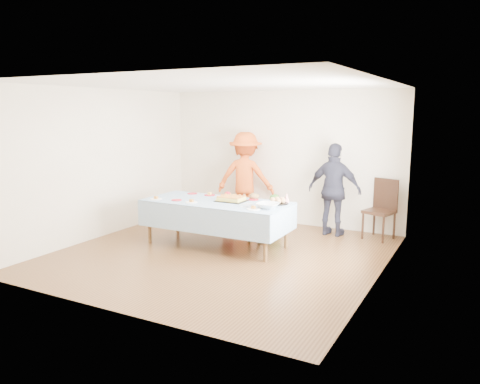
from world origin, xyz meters
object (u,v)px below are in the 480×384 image
object	(u,v)px
dining_chair	(382,206)
party_table	(216,204)
birthday_cake	(231,199)
adult_left	(245,177)

from	to	relation	value
dining_chair	party_table	bearing A→B (deg)	-125.93
party_table	dining_chair	size ratio (longest dim) A/B	2.30
birthday_cake	adult_left	xyz separation A→B (m)	(-0.61, 1.70, 0.11)
adult_left	birthday_cake	bearing A→B (deg)	97.87
birthday_cake	dining_chair	bearing A→B (deg)	38.00
party_table	dining_chair	xyz separation A→B (m)	(2.41, 1.81, -0.12)
birthday_cake	dining_chair	world-z (taller)	dining_chair
birthday_cake	party_table	bearing A→B (deg)	-154.68
party_table	birthday_cake	distance (m)	0.27
birthday_cake	adult_left	distance (m)	1.81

